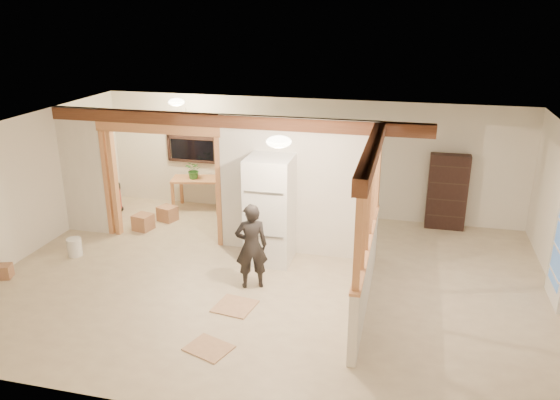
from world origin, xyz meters
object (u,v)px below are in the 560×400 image
(woman, at_px, (251,246))
(shop_vac, at_px, (111,198))
(work_table, at_px, (199,194))
(bookshelf, at_px, (447,192))
(refrigerator, at_px, (270,210))

(woman, distance_m, shop_vac, 4.77)
(work_table, xyz_separation_m, bookshelf, (5.27, 0.15, 0.41))
(woman, xyz_separation_m, shop_vac, (-3.99, 2.58, -0.40))
(woman, bearing_deg, refrigerator, -114.25)
(shop_vac, bearing_deg, work_table, 17.95)
(refrigerator, xyz_separation_m, woman, (-0.04, -1.03, -0.24))
(shop_vac, bearing_deg, refrigerator, -21.09)
(refrigerator, xyz_separation_m, shop_vac, (-4.03, 1.55, -0.64))
(bookshelf, bearing_deg, refrigerator, -143.28)
(refrigerator, bearing_deg, shop_vac, 158.91)
(woman, distance_m, work_table, 3.86)
(woman, distance_m, bookshelf, 4.54)
(refrigerator, distance_m, woman, 1.05)
(woman, height_order, work_table, woman)
(refrigerator, xyz_separation_m, bookshelf, (3.07, 2.29, -0.17))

